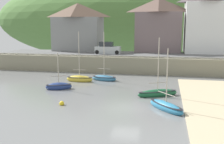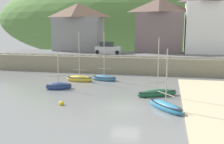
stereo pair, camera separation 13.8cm
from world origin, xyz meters
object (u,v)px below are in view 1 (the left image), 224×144
object	(u,v)px
sailboat_far_left	(166,106)
parked_car_near_slipway	(108,49)
sailboat_blue_trim	(104,78)
waterfront_building_left	(78,27)
mooring_buoy	(62,104)
waterfront_building_centre	(158,25)
waterfront_building_right	(207,21)
sailboat_nearest_shore	(59,86)
rowboat_small_beached	(158,93)
sailboat_white_hull	(79,79)

from	to	relation	value
sailboat_far_left	parked_car_near_slipway	xyz separation A→B (m)	(-9.58, 20.83, 2.90)
sailboat_blue_trim	sailboat_far_left	xyz separation A→B (m)	(7.98, -11.08, 0.01)
waterfront_building_left	mooring_buoy	xyz separation A→B (m)	(6.70, -25.74, -6.59)
waterfront_building_centre	sailboat_blue_trim	xyz separation A→B (m)	(-6.39, -14.24, -6.77)
waterfront_building_left	parked_car_near_slipway	size ratio (longest dim) A/B	2.12
waterfront_building_right	mooring_buoy	size ratio (longest dim) A/B	23.15
sailboat_blue_trim	sailboat_nearest_shore	bearing A→B (deg)	-112.55
waterfront_building_centre	sailboat_far_left	distance (m)	26.26
waterfront_building_right	sailboat_blue_trim	size ratio (longest dim) A/B	1.62
rowboat_small_beached	sailboat_nearest_shore	world-z (taller)	rowboat_small_beached
rowboat_small_beached	sailboat_nearest_shore	distance (m)	11.14
waterfront_building_right	sailboat_white_hull	size ratio (longest dim) A/B	1.61
sailboat_white_hull	sailboat_blue_trim	bearing A→B (deg)	24.28
sailboat_blue_trim	parked_car_near_slipway	world-z (taller)	sailboat_blue_trim
waterfront_building_left	mooring_buoy	world-z (taller)	waterfront_building_left
sailboat_far_left	sailboat_white_hull	bearing A→B (deg)	-172.29
sailboat_white_hull	parked_car_near_slipway	xyz separation A→B (m)	(1.35, 10.98, 2.87)
waterfront_building_right	rowboat_small_beached	world-z (taller)	waterfront_building_right
rowboat_small_beached	mooring_buoy	xyz separation A→B (m)	(-8.48, -4.86, -0.18)
sailboat_blue_trim	rowboat_small_beached	bearing A→B (deg)	-30.68
waterfront_building_centre	parked_car_near_slipway	world-z (taller)	waterfront_building_centre
rowboat_small_beached	sailboat_far_left	world-z (taller)	rowboat_small_beached
waterfront_building_right	sailboat_far_left	xyz separation A→B (m)	(-6.36, -25.33, -7.42)
sailboat_white_hull	waterfront_building_right	bearing A→B (deg)	43.44
rowboat_small_beached	sailboat_far_left	xyz separation A→B (m)	(0.86, -4.45, -0.01)
sailboat_white_hull	parked_car_near_slipway	distance (m)	11.43
sailboat_nearest_shore	parked_car_near_slipway	world-z (taller)	parked_car_near_slipway
sailboat_far_left	sailboat_nearest_shore	bearing A→B (deg)	-154.47
sailboat_blue_trim	sailboat_far_left	size ratio (longest dim) A/B	1.17
sailboat_blue_trim	sailboat_far_left	distance (m)	13.66
waterfront_building_left	mooring_buoy	distance (m)	27.40
sailboat_far_left	mooring_buoy	distance (m)	9.35
sailboat_white_hull	rowboat_small_beached	size ratio (longest dim) A/B	1.06
rowboat_small_beached	parked_car_near_slipway	bearing A→B (deg)	91.03
waterfront_building_left	sailboat_blue_trim	xyz separation A→B (m)	(8.06, -14.24, -6.42)
rowboat_small_beached	mooring_buoy	size ratio (longest dim) A/B	13.60
mooring_buoy	sailboat_white_hull	bearing A→B (deg)	98.86
mooring_buoy	waterfront_building_centre	bearing A→B (deg)	73.25
waterfront_building_right	sailboat_nearest_shore	size ratio (longest dim) A/B	2.40
sailboat_blue_trim	sailboat_nearest_shore	world-z (taller)	sailboat_blue_trim
mooring_buoy	sailboat_nearest_shore	bearing A→B (deg)	114.36
sailboat_far_left	mooring_buoy	xyz separation A→B (m)	(-9.34, -0.41, -0.17)
sailboat_far_left	waterfront_building_left	bearing A→B (deg)	172.06
waterfront_building_centre	sailboat_white_hull	distance (m)	19.29
waterfront_building_left	sailboat_far_left	xyz separation A→B (m)	(16.04, -25.33, -6.42)
sailboat_white_hull	parked_car_near_slipway	bearing A→B (deg)	84.61
sailboat_white_hull	rowboat_small_beached	world-z (taller)	sailboat_white_hull
waterfront_building_left	sailboat_nearest_shore	world-z (taller)	waterfront_building_left
sailboat_white_hull	mooring_buoy	bearing A→B (deg)	-79.52
waterfront_building_centre	waterfront_building_right	bearing A→B (deg)	0.00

